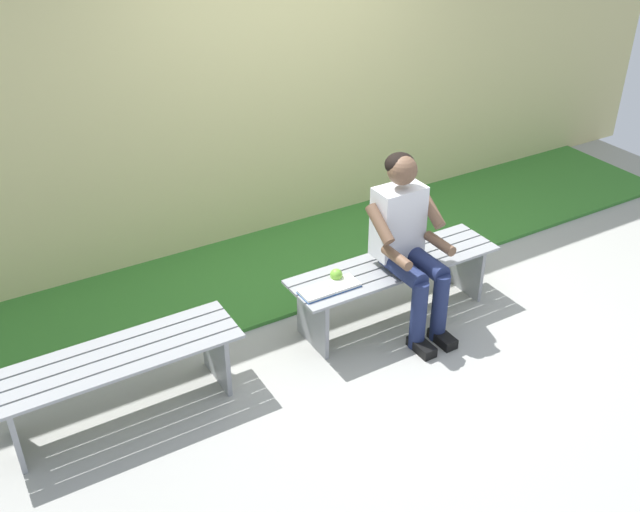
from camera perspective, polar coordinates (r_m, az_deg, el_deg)
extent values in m
cube|color=#9E9E99|center=(4.28, 2.47, -15.61)|extent=(10.00, 7.00, 0.04)
cube|color=#387A2D|center=(5.73, -9.05, -1.91)|extent=(9.00, 1.50, 0.03)
cube|color=#D1C684|center=(5.83, -7.93, 13.78)|extent=(9.50, 0.24, 2.79)
cube|color=gray|center=(5.20, 4.84, 0.15)|extent=(1.57, 0.10, 0.02)
cube|color=gray|center=(5.13, 5.53, -0.39)|extent=(1.57, 0.10, 0.02)
cube|color=gray|center=(5.05, 6.25, -0.95)|extent=(1.57, 0.10, 0.02)
cube|color=gray|center=(4.98, 6.99, -1.52)|extent=(1.57, 0.10, 0.02)
cube|color=gray|center=(5.57, 11.33, -0.78)|extent=(0.03, 0.38, 0.42)
cube|color=gray|center=(4.90, -0.59, -4.96)|extent=(0.03, 0.38, 0.42)
cube|color=gray|center=(4.52, -16.45, -6.48)|extent=(1.48, 0.10, 0.02)
cube|color=gray|center=(4.44, -16.06, -7.23)|extent=(1.48, 0.10, 0.02)
cube|color=gray|center=(4.35, -15.64, -8.02)|extent=(1.48, 0.10, 0.02)
cube|color=gray|center=(4.26, -15.21, -8.84)|extent=(1.48, 0.10, 0.02)
cube|color=gray|center=(4.66, -8.17, -7.55)|extent=(0.03, 0.38, 0.42)
cube|color=gray|center=(4.48, -23.12, -12.04)|extent=(0.03, 0.38, 0.42)
cube|color=silver|center=(4.95, 6.15, 2.76)|extent=(0.34, 0.20, 0.50)
sphere|color=brown|center=(4.78, 6.48, 6.73)|extent=(0.20, 0.20, 0.20)
ellipsoid|color=black|center=(4.79, 6.28, 7.19)|extent=(0.20, 0.19, 0.15)
cylinder|color=navy|center=(4.99, 8.18, -0.47)|extent=(0.13, 0.40, 0.13)
cylinder|color=navy|center=(4.89, 6.52, -1.04)|extent=(0.13, 0.40, 0.13)
cylinder|color=navy|center=(5.00, 9.37, -4.02)|extent=(0.11, 0.11, 0.51)
cube|color=black|center=(5.09, 9.58, -6.40)|extent=(0.10, 0.22, 0.07)
cylinder|color=navy|center=(4.90, 7.73, -4.65)|extent=(0.11, 0.11, 0.51)
cube|color=black|center=(5.00, 7.97, -7.06)|extent=(0.10, 0.22, 0.07)
cylinder|color=brown|center=(4.98, 8.69, 3.66)|extent=(0.08, 0.28, 0.23)
cylinder|color=brown|center=(4.94, 9.39, 0.98)|extent=(0.07, 0.26, 0.07)
cylinder|color=brown|center=(4.75, 4.72, 2.50)|extent=(0.08, 0.28, 0.23)
cylinder|color=brown|center=(4.74, 6.04, -0.11)|extent=(0.07, 0.26, 0.07)
sphere|color=#72B738|center=(4.85, 1.29, -1.49)|extent=(0.08, 0.08, 0.08)
cube|color=white|center=(4.82, 1.80, -2.19)|extent=(0.20, 0.15, 0.02)
cube|color=white|center=(4.73, -0.32, -2.89)|extent=(0.20, 0.15, 0.02)
cube|color=#1E478C|center=(4.78, 0.75, -2.63)|extent=(0.41, 0.16, 0.01)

